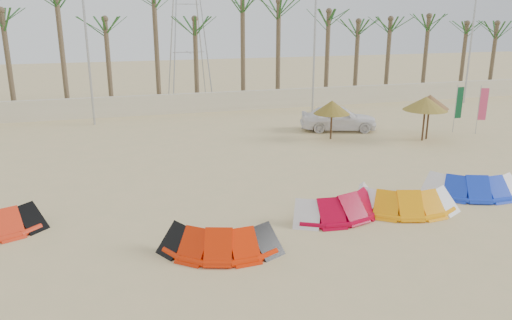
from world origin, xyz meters
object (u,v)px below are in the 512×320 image
object	(u,v)px
kite_orange	(400,197)
parasol_left	(332,107)
kite_blue	(467,182)
parasol_mid	(426,104)
kite_red_mid	(218,235)
kite_red_right	(337,201)
parasol_right	(430,102)
car	(338,118)

from	to	relation	value
kite_orange	parasol_left	world-z (taller)	parasol_left
kite_blue	parasol_mid	bearing A→B (deg)	67.56
parasol_left	kite_red_mid	bearing A→B (deg)	-127.75
kite_red_mid	kite_red_right	bearing A→B (deg)	19.01
kite_red_mid	kite_orange	distance (m)	6.72
kite_red_right	kite_orange	world-z (taller)	same
kite_red_mid	parasol_mid	distance (m)	15.90
parasol_left	parasol_right	xyz separation A→B (m)	(4.87, -1.41, 0.30)
kite_red_right	kite_blue	bearing A→B (deg)	4.01
kite_red_mid	kite_blue	world-z (taller)	same
kite_red_mid	parasol_right	world-z (taller)	parasol_right
kite_blue	parasol_mid	size ratio (longest dim) A/B	1.67
kite_red_right	parasol_right	bearing A→B (deg)	41.73
parasol_mid	car	distance (m)	4.82
kite_red_right	parasol_mid	world-z (taller)	parasol_mid
kite_blue	parasol_right	xyz separation A→B (m)	(3.41, 7.53, 1.58)
kite_blue	parasol_right	world-z (taller)	parasol_right
kite_red_mid	kite_red_right	size ratio (longest dim) A/B	0.94
kite_blue	car	world-z (taller)	car
kite_red_right	car	size ratio (longest dim) A/B	0.91
kite_orange	parasol_right	distance (m)	10.68
kite_red_right	parasol_left	world-z (taller)	parasol_left
parasol_mid	parasol_right	world-z (taller)	parasol_right
parasol_left	parasol_mid	xyz separation A→B (m)	(4.48, -1.61, 0.25)
kite_red_mid	parasol_mid	bearing A→B (deg)	35.60
kite_red_right	car	distance (m)	12.22
kite_red_mid	parasol_left	world-z (taller)	parasol_left
kite_red_right	parasol_right	distance (m)	11.99
parasol_mid	parasol_right	distance (m)	0.44
car	kite_blue	bearing A→B (deg)	-161.43
kite_blue	parasol_left	size ratio (longest dim) A/B	1.87
kite_red_right	kite_orange	xyz separation A→B (m)	(2.22, -0.30, -0.00)
kite_red_mid	parasol_left	bearing A→B (deg)	52.25
car	parasol_right	bearing A→B (deg)	-113.37
parasol_left	parasol_right	world-z (taller)	parasol_right
parasol_right	car	bearing A→B (deg)	139.31
parasol_left	parasol_mid	world-z (taller)	parasol_mid
kite_red_mid	kite_red_right	world-z (taller)	same
parasol_right	car	distance (m)	4.97
car	kite_red_mid	bearing A→B (deg)	159.87
kite_blue	car	distance (m)	10.67
kite_orange	kite_blue	bearing A→B (deg)	11.83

